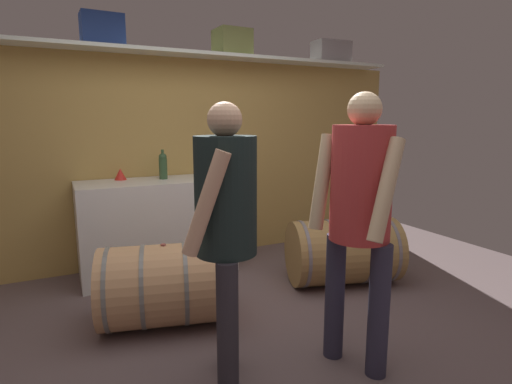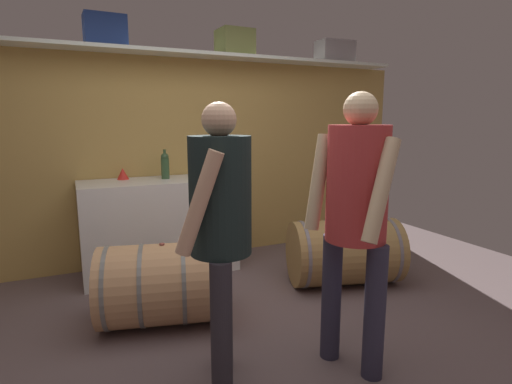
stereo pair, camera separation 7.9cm
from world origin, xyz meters
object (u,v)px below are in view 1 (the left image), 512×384
Objects in this scene: work_cabinet at (158,227)px; tasting_cup at (342,217)px; red_funnel at (120,174)px; toolcase_olive at (232,43)px; wine_bottle_green at (163,165)px; wine_barrel_near at (343,251)px; toolcase_navy at (102,30)px; toolcase_grey at (331,52)px; wine_barrel_far at (165,285)px; winemaker_pouring at (225,217)px; wine_glass at (209,166)px; visitor_tasting at (360,205)px; wine_bottle_clear at (225,163)px.

tasting_cup is at bearing -35.30° from work_cabinet.
work_cabinet is at bearing -31.43° from red_funnel.
toolcase_olive is 1.70m from red_funnel.
wine_bottle_green is (-0.78, -0.14, -1.18)m from toolcase_olive.
wine_barrel_near is at bearing -37.93° from wine_bottle_green.
toolcase_navy is 2.43m from toolcase_grey.
red_funnel is at bearing 162.19° from wine_bottle_green.
wine_barrel_far is 0.65× the size of winemaker_pouring.
toolcase_grey reaches higher than winemaker_pouring.
toolcase_olive is at bearing 10.79° from wine_glass.
wine_glass is 0.13× the size of wine_barrel_near.
wine_barrel_far is 0.63× the size of visitor_tasting.
tasting_cup is 1.69m from winemaker_pouring.
wine_barrel_far is at bearing -133.24° from wine_bottle_clear.
wine_bottle_clear reaches higher than wine_glass.
wine_bottle_clear is (0.99, -0.36, -1.18)m from toolcase_navy.
visitor_tasting is (1.05, -2.21, -1.23)m from toolcase_navy.
toolcase_olive is at bearing 13.04° from work_cabinet.
red_funnel is 0.07× the size of winemaker_pouring.
wine_bottle_clear is at bearing -18.92° from visitor_tasting.
red_funnel is at bearing 108.44° from wine_barrel_far.
toolcase_grey is (1.21, 0.00, -0.01)m from toolcase_olive.
work_cabinet is 12.73× the size of red_funnel.
wine_bottle_green is at bearing -172.69° from toolcase_grey.
toolcase_navy is 0.22× the size of visitor_tasting.
toolcase_olive is at bearing -25.37° from visitor_tasting.
wine_bottle_clear reaches higher than work_cabinet.
winemaker_pouring is at bearing -111.87° from wine_bottle_clear.
wine_bottle_clear is at bearing -162.63° from toolcase_grey.
wine_glass is at bearing -2.10° from red_funnel.
red_funnel is (-0.29, 0.18, 0.50)m from work_cabinet.
wine_barrel_far is at bearing 31.57° from winemaker_pouring.
toolcase_grey is at bearing 5.50° from work_cabinet.
work_cabinet reaches higher than wine_barrel_far.
work_cabinet is at bearing 144.70° from tasting_cup.
toolcase_navy is 1.81m from work_cabinet.
toolcase_olive is 2.99× the size of red_funnel.
red_funnel is at bearing 177.90° from wine_glass.
work_cabinet is at bearing -31.26° from toolcase_navy.
toolcase_grey is 1.43× the size of wine_bottle_green.
visitor_tasting is at bearing -71.23° from work_cabinet.
wine_glass is at bearing 14.15° from work_cabinet.
winemaker_pouring is (-0.13, -1.88, -0.08)m from wine_bottle_green.
work_cabinet is at bearing 165.09° from wine_bottle_clear.
wine_bottle_clear is at bearing -0.62° from winemaker_pouring.
toolcase_olive is 5.19× the size of tasting_cup.
winemaker_pouring reaches higher than wine_barrel_near.
wine_bottle_green is at bearing 89.62° from wine_barrel_far.
wine_bottle_green is 1.33m from wine_barrel_far.
toolcase_grey is at bearing 14.17° from wine_bottle_clear.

